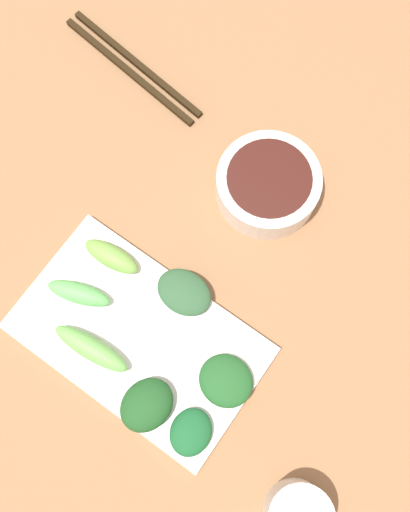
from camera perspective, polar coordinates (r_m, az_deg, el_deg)
tabletop at (r=0.71m, az=-2.38°, el=-4.64°), size 2.10×2.10×0.02m
sauce_bowl at (r=0.72m, az=6.13°, el=6.94°), size 0.13×0.13×0.04m
serving_plate at (r=0.69m, az=-6.42°, el=-7.92°), size 0.17×0.28×0.01m
broccoli_leafy_0 at (r=0.67m, az=-5.70°, el=-14.22°), size 0.07×0.06×0.03m
broccoli_stalk_1 at (r=0.68m, az=-11.01°, el=-8.83°), size 0.03×0.10×0.03m
broccoli_leafy_2 at (r=0.67m, az=2.05°, el=-12.03°), size 0.06×0.07×0.02m
broccoli_stalk_3 at (r=0.70m, az=-9.09°, el=-0.04°), size 0.03×0.07×0.02m
broccoli_leafy_4 at (r=0.68m, az=-2.27°, el=-3.38°), size 0.05×0.07×0.02m
broccoli_stalk_5 at (r=0.70m, az=-12.18°, el=-3.56°), size 0.05×0.08×0.02m
broccoli_leafy_6 at (r=0.67m, az=-1.39°, el=-16.77°), size 0.06×0.06×0.02m
chopsticks at (r=0.83m, az=-7.03°, el=17.75°), size 0.05×0.23×0.01m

